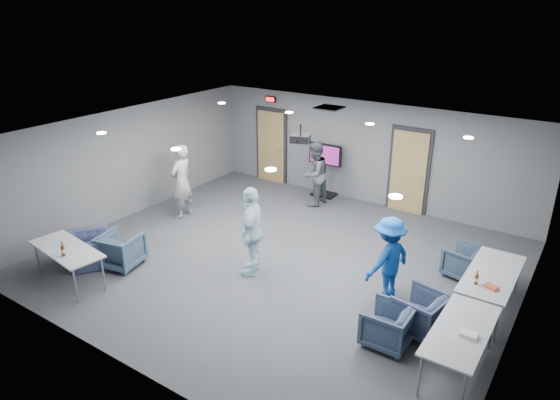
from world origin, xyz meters
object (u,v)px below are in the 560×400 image
Objects in this scene: person_a at (182,181)px; person_b at (314,174)px; table_front_left at (67,251)px; projector at (300,138)px; chair_right_b at (420,313)px; bottle_front at (63,251)px; table_right_a at (492,275)px; table_right_b at (461,332)px; chair_front_a at (121,250)px; chair_right_c at (387,326)px; tv_stand at (325,167)px; person_d at (388,259)px; chair_front_b at (88,249)px; chair_right_a at (464,262)px; person_c at (252,231)px; bottle_right at (476,279)px.

person_b is (2.33, 2.48, -0.07)m from person_a.
table_front_left is 3.68× the size of projector.
chair_right_b is at bearing 52.04° from person_b.
table_right_a is at bearing 29.27° from bottle_front.
chair_front_a is at bearing 95.62° from table_right_b.
table_right_b is at bearing 88.39° from chair_right_c.
tv_stand is (-3.98, 5.10, 0.50)m from chair_right_c.
person_d reaches higher than table_front_left.
chair_right_c is 0.76× the size of chair_front_b.
table_right_b and table_front_left have the same top height.
person_a reaches higher than person_b.
person_a is 1.05× the size of table_front_left.
person_b reaches higher than chair_front_a.
projector reaches higher than chair_front_b.
bottle_front is at bearing -39.62° from person_d.
chair_front_b is 1.99× the size of projector.
person_a is 7.31m from table_right_a.
chair_right_c is at bearing 149.71° from table_right_a.
tv_stand is at bearing 88.89° from projector.
person_d is at bearing 111.21° from table_right_a.
table_front_left is (-5.79, -1.64, 0.35)m from chair_right_c.
bottle_front is (-6.66, -3.73, 0.15)m from table_right_a.
chair_right_a is 1.46× the size of projector.
bottle_front is (0.65, -3.72, -0.10)m from person_a.
person_c is at bearing 81.31° from table_right_b.
chair_front_a is (-5.92, -3.47, 0.04)m from chair_right_a.
person_b reaches higher than chair_front_b.
chair_right_a is at bearing 35.93° from table_right_a.
table_front_left is at bearing 117.11° from table_right_a.
person_a reaches higher than person_d.
table_right_b reaches higher than chair_front_a.
person_b is at bearing 63.55° from table_right_a.
person_d is 2.07× the size of chair_right_b.
table_right_b reaches higher than chair_right_a.
person_b is at bearing 48.67° from table_right_b.
person_c is at bearing 45.20° from bottle_front.
chair_front_b is (-6.57, -3.78, -0.01)m from chair_right_a.
table_right_b is 1.38m from bottle_right.
table_right_b is (7.24, 0.96, 0.37)m from chair_front_b.
chair_front_b is at bearing -81.71° from chair_right_c.
bottle_front is at bearing 119.27° from table_right_a.
table_front_left is (-1.92, -6.00, -0.18)m from person_b.
chair_right_c is 6.22m from chair_front_b.
chair_right_a is (3.54, 2.18, -0.59)m from person_c.
chair_right_a is at bearing 170.47° from chair_right_c.
person_b is 2.25× the size of chair_right_b.
chair_right_a is 7.58m from chair_front_b.
table_front_left is at bearing -74.46° from person_c.
projector is (3.09, 3.24, 2.09)m from chair_front_b.
tv_stand is (-5.08, 3.22, 0.15)m from table_right_a.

